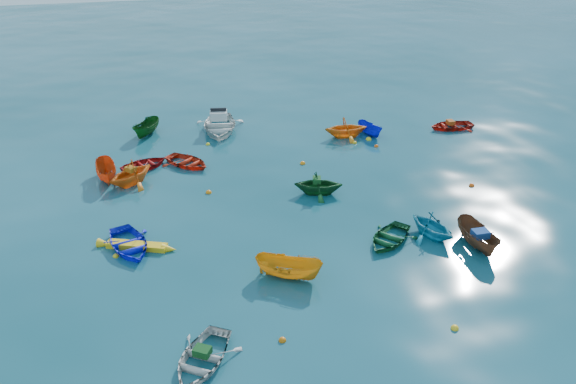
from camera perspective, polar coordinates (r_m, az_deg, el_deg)
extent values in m
plane|color=#093C44|center=(27.43, 2.68, -5.41)|extent=(160.00, 160.00, 0.00)
imported|color=#1119D4|center=(28.20, -15.81, -5.54)|extent=(3.31, 3.99, 0.72)
imported|color=beige|center=(21.46, -8.73, -16.81)|extent=(3.72, 3.99, 0.67)
imported|color=brown|center=(28.80, 18.57, -5.24)|extent=(1.26, 3.16, 1.21)
imported|color=orange|center=(34.48, -15.59, 0.83)|extent=(3.95, 3.89, 1.58)
imported|color=orange|center=(25.22, 0.07, -8.68)|extent=(3.24, 2.54, 1.19)
imported|color=#135229|center=(28.12, 10.19, -4.96)|extent=(3.80, 3.69, 0.64)
imported|color=teal|center=(29.00, 14.30, -4.35)|extent=(3.05, 3.28, 1.40)
imported|color=#A80E0E|center=(36.37, -14.32, 2.42)|extent=(3.57, 3.15, 0.62)
imported|color=#CC4413|center=(35.40, -17.82, 1.22)|extent=(1.51, 3.23, 1.21)
imported|color=#114C1F|center=(32.12, 3.08, -0.16)|extent=(3.28, 3.03, 1.43)
imported|color=#B31B0E|center=(43.24, 16.21, 6.23)|extent=(3.33, 2.44, 0.67)
imported|color=#0F19BC|center=(40.81, 8.29, 5.80)|extent=(1.53, 2.66, 0.97)
imported|color=red|center=(36.13, -10.17, 2.70)|extent=(3.84, 3.96, 0.67)
imported|color=orange|center=(40.17, 5.86, 5.58)|extent=(3.21, 2.83, 1.58)
imported|color=#104713|center=(41.57, -14.08, 5.65)|extent=(2.55, 3.20, 1.18)
imported|color=silver|center=(41.41, -6.97, 6.20)|extent=(4.39, 5.53, 1.63)
cube|color=#114719|center=(21.19, -8.70, -15.70)|extent=(0.75, 0.71, 0.29)
cube|color=#194392|center=(28.30, 18.95, -4.05)|extent=(0.76, 0.59, 0.36)
cube|color=#B16312|center=(34.12, -15.72, 2.25)|extent=(0.70, 0.72, 0.28)
cube|color=#12491A|center=(31.73, 2.94, 1.22)|extent=(0.62, 0.72, 0.30)
cube|color=#B04612|center=(43.03, 16.18, 6.82)|extent=(0.48, 0.62, 0.29)
sphere|color=#D1630B|center=(22.09, -0.58, -14.87)|extent=(0.30, 0.30, 0.30)
sphere|color=yellow|center=(23.52, 16.57, -13.16)|extent=(0.32, 0.32, 0.32)
sphere|color=#FF510D|center=(34.66, 18.15, 0.59)|extent=(0.32, 0.32, 0.32)
sphere|color=gold|center=(27.78, -17.07, -6.28)|extent=(0.30, 0.30, 0.30)
sphere|color=orange|center=(32.47, -8.06, -0.09)|extent=(0.34, 0.34, 0.34)
sphere|color=gold|center=(39.17, 6.78, 4.95)|extent=(0.31, 0.31, 0.31)
sphere|color=orange|center=(35.77, 1.50, 2.89)|extent=(0.35, 0.35, 0.35)
sphere|color=yellow|center=(39.04, -8.13, 4.78)|extent=(0.29, 0.29, 0.29)
sphere|color=#EF550D|center=(38.80, 8.96, 4.58)|extent=(0.30, 0.30, 0.30)
sphere|color=yellow|center=(39.90, 8.19, 5.29)|extent=(0.39, 0.39, 0.39)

